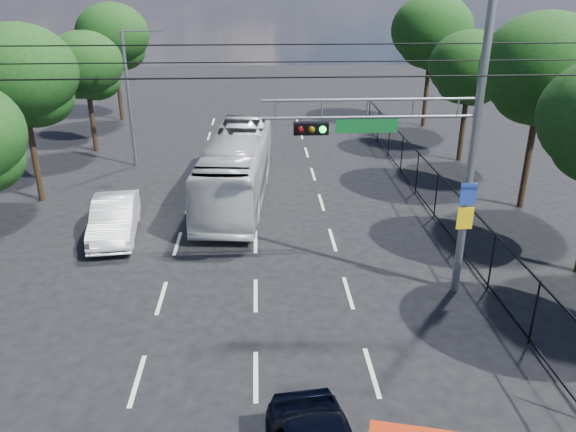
{
  "coord_description": "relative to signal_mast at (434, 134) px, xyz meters",
  "views": [
    {
      "loc": [
        0.2,
        -7.64,
        9.38
      ],
      "look_at": [
        1.04,
        7.87,
        2.8
      ],
      "focal_mm": 35.0,
      "sensor_mm": 36.0,
      "label": 1
    }
  ],
  "objects": [
    {
      "name": "utility_wires",
      "position": [
        -5.28,
        0.84,
        1.99
      ],
      "size": [
        22.0,
        5.04,
        0.74
      ],
      "color": "black",
      "rests_on": "ground"
    },
    {
      "name": "white_van",
      "position": [
        -10.78,
        4.87,
        -4.49
      ],
      "size": [
        2.1,
        4.73,
        1.51
      ],
      "primitive_type": "imported",
      "rotation": [
        0.0,
        0.0,
        0.11
      ],
      "color": "white",
      "rests_on": "ground"
    },
    {
      "name": "tree_right_c",
      "position": [
        6.53,
        7.03,
        0.49
      ],
      "size": [
        5.1,
        5.1,
        8.29
      ],
      "color": "black",
      "rests_on": "ground"
    },
    {
      "name": "streetlight_left",
      "position": [
        -11.62,
        14.01,
        -1.3
      ],
      "size": [
        2.09,
        0.22,
        7.08
      ],
      "color": "slate",
      "rests_on": "ground"
    },
    {
      "name": "white_bus",
      "position": [
        -6.11,
        8.72,
        -3.76
      ],
      "size": [
        3.43,
        10.8,
        2.96
      ],
      "primitive_type": "imported",
      "rotation": [
        0.0,
        0.0,
        -0.09
      ],
      "color": "silver",
      "rests_on": "ground"
    },
    {
      "name": "tree_right_e",
      "position": [
        6.33,
        22.03,
        0.69
      ],
      "size": [
        5.28,
        5.28,
        8.58
      ],
      "color": "black",
      "rests_on": "ground"
    },
    {
      "name": "signal_mast",
      "position": [
        0.0,
        0.0,
        0.0
      ],
      "size": [
        6.43,
        0.39,
        9.5
      ],
      "color": "slate",
      "rests_on": "ground"
    },
    {
      "name": "tree_left_d",
      "position": [
        -14.67,
        17.03,
        -0.52
      ],
      "size": [
        4.2,
        4.2,
        6.83
      ],
      "color": "black",
      "rests_on": "ground"
    },
    {
      "name": "tree_right_d",
      "position": [
        6.13,
        14.03,
        -0.39
      ],
      "size": [
        4.32,
        4.32,
        7.02
      ],
      "color": "black",
      "rests_on": "ground"
    },
    {
      "name": "tree_left_e",
      "position": [
        -14.87,
        25.03,
        0.29
      ],
      "size": [
        4.92,
        4.92,
        7.99
      ],
      "color": "black",
      "rests_on": "ground"
    },
    {
      "name": "lane_markings",
      "position": [
        -5.28,
        6.01,
        -5.24
      ],
      "size": [
        6.12,
        38.0,
        0.01
      ],
      "color": "beige",
      "rests_on": "ground"
    },
    {
      "name": "fence_right",
      "position": [
        2.32,
        4.18,
        -4.21
      ],
      "size": [
        0.06,
        34.03,
        2.0
      ],
      "color": "black",
      "rests_on": "ground"
    },
    {
      "name": "tree_left_c",
      "position": [
        -15.07,
        9.03,
        0.15
      ],
      "size": [
        4.8,
        4.8,
        7.8
      ],
      "color": "black",
      "rests_on": "ground"
    }
  ]
}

